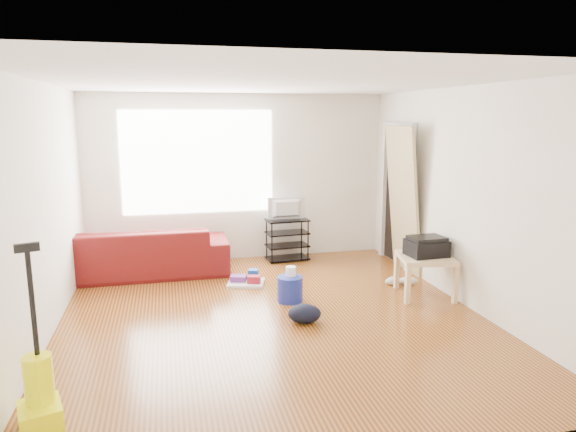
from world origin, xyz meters
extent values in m
cube|color=#612A09|center=(0.00, 0.00, 0.00)|extent=(4.50, 5.00, 0.01)
cube|color=white|center=(0.00, 0.00, 2.50)|extent=(4.50, 5.00, 0.01)
cube|color=silver|center=(0.00, 2.50, 1.25)|extent=(4.50, 0.01, 2.50)
cube|color=silver|center=(0.00, -2.50, 1.25)|extent=(4.50, 0.01, 2.50)
cube|color=silver|center=(-2.25, 0.00, 1.25)|extent=(0.01, 5.00, 2.50)
cube|color=silver|center=(2.25, 0.00, 1.25)|extent=(0.01, 5.00, 2.50)
cube|color=white|center=(-0.60, 2.48, 1.50)|extent=(2.20, 0.01, 1.50)
cube|color=white|center=(2.21, 1.25, 1.00)|extent=(0.06, 0.08, 2.00)
cube|color=white|center=(2.21, 2.15, 1.00)|extent=(0.06, 0.08, 2.00)
cube|color=white|center=(2.21, 1.70, 2.04)|extent=(0.06, 0.98, 0.08)
cube|color=black|center=(2.24, 1.70, 1.00)|extent=(0.01, 0.86, 1.98)
imported|color=#591212|center=(-1.42, 1.95, 0.00)|extent=(2.30, 0.90, 0.67)
cube|color=black|center=(0.68, 2.22, 0.03)|extent=(0.66, 0.41, 0.02)
cube|color=black|center=(0.68, 2.22, 0.22)|extent=(0.66, 0.41, 0.02)
cube|color=black|center=(0.68, 2.22, 0.42)|extent=(0.66, 0.41, 0.02)
cube|color=black|center=(0.68, 2.22, 0.62)|extent=(0.66, 0.41, 0.02)
cylinder|color=black|center=(0.41, 2.05, 0.32)|extent=(0.02, 0.02, 0.63)
cylinder|color=black|center=(0.39, 2.35, 0.32)|extent=(0.02, 0.02, 0.63)
cylinder|color=black|center=(0.98, 2.09, 0.32)|extent=(0.02, 0.02, 0.63)
cylinder|color=black|center=(0.96, 2.39, 0.32)|extent=(0.02, 0.02, 0.63)
imported|color=black|center=(0.68, 2.22, 0.80)|extent=(0.58, 0.08, 0.33)
cube|color=#E1C187|center=(1.95, 0.26, 0.48)|extent=(0.73, 0.73, 0.06)
cube|color=#E1C187|center=(1.62, 0.05, 0.22)|extent=(0.06, 0.06, 0.45)
cube|color=#E1C187|center=(1.74, 0.60, 0.22)|extent=(0.06, 0.06, 0.45)
cube|color=#E1C187|center=(2.16, -0.07, 0.22)|extent=(0.06, 0.06, 0.45)
cube|color=#E1C187|center=(2.28, 0.48, 0.22)|extent=(0.06, 0.06, 0.45)
cube|color=black|center=(1.95, 0.26, 0.60)|extent=(0.47, 0.37, 0.19)
cube|color=black|center=(1.95, 0.26, 0.72)|extent=(0.43, 0.33, 0.04)
cylinder|color=#1A2A97|center=(0.30, 0.45, 0.00)|extent=(0.37, 0.37, 0.30)
cylinder|color=white|center=(0.32, 0.49, 0.21)|extent=(0.12, 0.12, 0.11)
cube|color=silver|center=(-0.11, 1.19, 0.02)|extent=(0.55, 0.49, 0.04)
cube|color=maroon|center=(-0.02, 1.12, 0.08)|extent=(0.19, 0.15, 0.09)
cube|color=#622982|center=(-0.20, 1.24, 0.07)|extent=(0.24, 0.20, 0.07)
cube|color=#174CB0|center=(0.00, 1.29, 0.10)|extent=(0.16, 0.14, 0.13)
ellipsoid|color=black|center=(0.30, -0.21, 0.00)|extent=(0.40, 0.35, 0.19)
ellipsoid|color=white|center=(1.76, 0.75, 0.05)|extent=(0.27, 0.18, 0.10)
ellipsoid|color=white|center=(1.94, 0.69, 0.05)|extent=(0.27, 0.17, 0.10)
cube|color=#FDFF04|center=(-2.00, -1.61, 0.09)|extent=(0.36, 0.38, 0.18)
cylinder|color=#FDFF04|center=(-2.00, -1.56, 0.35)|extent=(0.20, 0.20, 0.35)
cylinder|color=black|center=(-2.00, -1.53, 0.89)|extent=(0.04, 0.04, 0.74)
cube|color=black|center=(-2.00, -1.53, 1.29)|extent=(0.16, 0.08, 0.06)
cube|color=tan|center=(2.13, 1.31, 0.00)|extent=(0.25, 0.82, 2.04)
camera|label=1|loc=(-1.07, -5.18, 2.15)|focal=32.00mm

